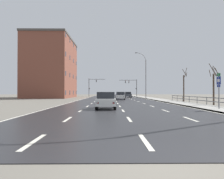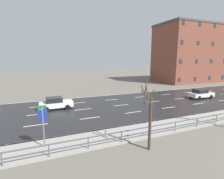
{
  "view_description": "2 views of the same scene",
  "coord_description": "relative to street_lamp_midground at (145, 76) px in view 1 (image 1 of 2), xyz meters",
  "views": [
    {
      "loc": [
        -1.13,
        -4.64,
        1.58
      ],
      "look_at": [
        -0.29,
        62.11,
        2.32
      ],
      "focal_mm": 33.91,
      "sensor_mm": 36.0,
      "label": 1
    },
    {
      "loc": [
        20.51,
        13.92,
        6.3
      ],
      "look_at": [
        0.0,
        22.24,
        2.35
      ],
      "focal_mm": 26.68,
      "sensor_mm": 36.0,
      "label": 2
    }
  ],
  "objects": [
    {
      "name": "guardrail",
      "position": [
        2.43,
        -26.63,
        -4.66
      ],
      "size": [
        0.07,
        26.02,
        1.0
      ],
      "color": "#515459",
      "rests_on": "ground"
    },
    {
      "name": "ground_plane",
      "position": [
        -7.42,
        2.33,
        -5.43
      ],
      "size": [
        160.0,
        160.0,
        0.12
      ],
      "color": "#666056"
    },
    {
      "name": "traffic_signal_right",
      "position": [
        -1.02,
        19.41,
        -1.4
      ],
      "size": [
        5.8,
        0.36,
        5.69
      ],
      "color": "#38383A",
      "rests_on": "ground"
    },
    {
      "name": "street_lamp_midground",
      "position": [
        0.0,
        0.0,
        0.0
      ],
      "size": [
        2.71,
        0.24,
        11.01
      ],
      "color": "slate",
      "rests_on": "ground"
    },
    {
      "name": "car_mid_centre",
      "position": [
        -3.52,
        7.73,
        -4.56
      ],
      "size": [
        2.0,
        4.18,
        1.57
      ],
      "rotation": [
        0.0,
        0.0,
        0.05
      ],
      "color": "#474C51",
      "rests_on": "ground"
    },
    {
      "name": "car_near_right",
      "position": [
        -6.35,
        -8.0,
        -4.56
      ],
      "size": [
        1.97,
        4.17,
        1.57
      ],
      "rotation": [
        0.0,
        0.0,
        -0.04
      ],
      "color": "silver",
      "rests_on": "ground"
    },
    {
      "name": "traffic_signal_left",
      "position": [
        -14.3,
        19.74,
        -1.38
      ],
      "size": [
        5.5,
        0.36,
        6.0
      ],
      "color": "#38383A",
      "rests_on": "ground"
    },
    {
      "name": "car_distant",
      "position": [
        -5.99,
        1.71,
        -4.56
      ],
      "size": [
        2.0,
        4.18,
        1.57
      ],
      "rotation": [
        0.0,
        0.0,
        0.05
      ],
      "color": "navy",
      "rests_on": "ground"
    },
    {
      "name": "brick_building",
      "position": [
        -24.19,
        7.26,
        2.68
      ],
      "size": [
        10.94,
        18.68,
        16.08
      ],
      "color": "brown",
      "rests_on": "ground"
    },
    {
      "name": "sidewalk_right",
      "position": [
        1.0,
        14.33,
        -5.31
      ],
      "size": [
        3.0,
        120.0,
        0.12
      ],
      "color": "gray",
      "rests_on": "ground"
    },
    {
      "name": "highway_sign",
      "position": [
        0.97,
        -32.08,
        -3.3
      ],
      "size": [
        0.09,
        0.68,
        3.22
      ],
      "color": "slate",
      "rests_on": "ground"
    },
    {
      "name": "road_asphalt_strip",
      "position": [
        -7.42,
        14.33,
        -5.36
      ],
      "size": [
        14.0,
        120.0,
        0.03
      ],
      "color": "#232326",
      "rests_on": "ground"
    },
    {
      "name": "bare_tree_mid",
      "position": [
        3.64,
        -15.95,
        -2.96
      ],
      "size": [
        0.88,
        1.0,
        5.54
      ],
      "color": "#423328",
      "rests_on": "ground"
    },
    {
      "name": "car_near_left",
      "position": [
        -8.9,
        -30.66,
        -4.56
      ],
      "size": [
        1.91,
        4.14,
        1.57
      ],
      "rotation": [
        0.0,
        0.0,
        0.02
      ],
      "color": "silver",
      "rests_on": "ground"
    },
    {
      "name": "bare_tree_near",
      "position": [
        3.93,
        -25.24,
        -3.1
      ],
      "size": [
        1.27,
        1.23,
        5.0
      ],
      "color": "#423328",
      "rests_on": "ground"
    }
  ]
}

